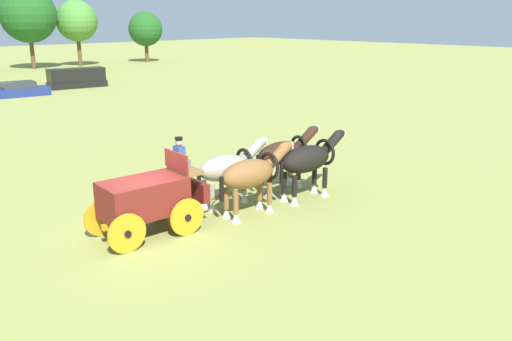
{
  "coord_description": "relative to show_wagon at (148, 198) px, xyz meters",
  "views": [
    {
      "loc": [
        -7.92,
        -12.96,
        6.29
      ],
      "look_at": [
        4.31,
        -0.28,
        1.2
      ],
      "focal_mm": 37.58,
      "sensor_mm": 36.0,
      "label": 1
    }
  ],
  "objects": [
    {
      "name": "draft_horse_rear_off",
      "position": [
        3.35,
        -0.9,
        0.2
      ],
      "size": [
        3.08,
        1.08,
        2.22
      ],
      "color": "brown",
      "rests_on": "ground"
    },
    {
      "name": "tree_f",
      "position": [
        18.74,
        54.36,
        5.3
      ],
      "size": [
        6.68,
        6.68,
        9.8
      ],
      "color": "brown",
      "rests_on": "ground"
    },
    {
      "name": "draft_horse_lead_near",
      "position": [
        6.05,
        0.2,
        0.21
      ],
      "size": [
        3.13,
        1.01,
        2.22
      ],
      "color": "#331E14",
      "rests_on": "ground"
    },
    {
      "name": "tree_h",
      "position": [
        34.68,
        53.71,
        3.36
      ],
      "size": [
        4.7,
        4.7,
        6.87
      ],
      "color": "brown",
      "rests_on": "ground"
    },
    {
      "name": "tree_g",
      "position": [
        24.8,
        54.2,
        4.54
      ],
      "size": [
        5.22,
        5.22,
        8.32
      ],
      "color": "brown",
      "rests_on": "ground"
    },
    {
      "name": "draft_horse_rear_near",
      "position": [
        3.46,
        0.39,
        0.12
      ],
      "size": [
        3.02,
        1.02,
        2.13
      ],
      "color": "#9E998E",
      "rests_on": "ground"
    },
    {
      "name": "parked_vehicle_e",
      "position": [
        8.48,
        31.85,
        -0.64
      ],
      "size": [
        4.39,
        2.41,
        1.19
      ],
      "color": "navy",
      "rests_on": "ground"
    },
    {
      "name": "parked_vehicle_f",
      "position": [
        14.3,
        33.76,
        -0.29
      ],
      "size": [
        5.33,
        2.36,
        1.76
      ],
      "color": "black",
      "rests_on": "ground"
    },
    {
      "name": "ground_plane",
      "position": [
        -0.15,
        0.01,
        -1.15
      ],
      "size": [
        220.0,
        220.0,
        0.0
      ],
      "primitive_type": "plane",
      "color": "olive"
    },
    {
      "name": "draft_horse_lead_off",
      "position": [
        5.94,
        -1.09,
        0.25
      ],
      "size": [
        3.21,
        1.11,
        2.27
      ],
      "color": "black",
      "rests_on": "ground"
    },
    {
      "name": "show_wagon",
      "position": [
        0.0,
        0.0,
        0.0
      ],
      "size": [
        5.4,
        1.92,
        2.73
      ],
      "color": "maroon",
      "rests_on": "ground"
    }
  ]
}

